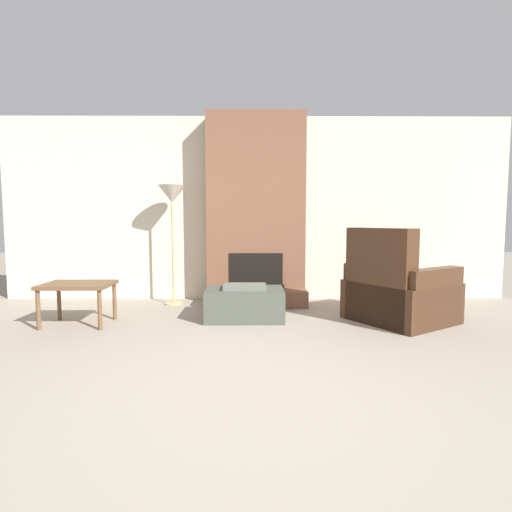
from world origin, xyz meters
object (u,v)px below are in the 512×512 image
object	(u,v)px
armchair	(396,294)
side_table	(78,289)
floor_lamp_left	(172,200)
ottoman	(245,303)

from	to	relation	value
armchair	side_table	size ratio (longest dim) A/B	1.83
side_table	floor_lamp_left	size ratio (longest dim) A/B	0.45
ottoman	armchair	size ratio (longest dim) A/B	0.68
ottoman	armchair	xyz separation A→B (m)	(1.69, -0.15, 0.13)
armchair	side_table	xyz separation A→B (m)	(-3.51, -0.10, 0.08)
armchair	floor_lamp_left	distance (m)	3.06
ottoman	floor_lamp_left	size ratio (longest dim) A/B	0.55
ottoman	floor_lamp_left	distance (m)	1.78
side_table	armchair	bearing A→B (deg)	1.67
side_table	floor_lamp_left	world-z (taller)	floor_lamp_left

